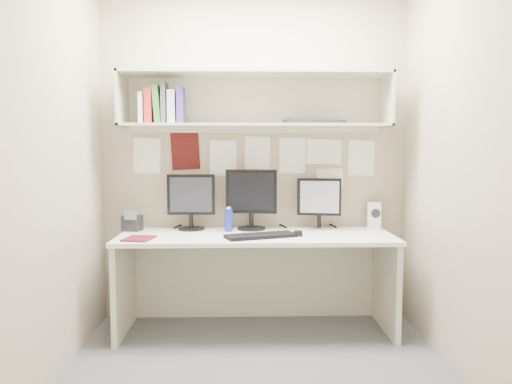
{
  "coord_description": "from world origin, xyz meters",
  "views": [
    {
      "loc": [
        -0.1,
        -2.97,
        1.36
      ],
      "look_at": [
        -0.01,
        0.35,
        1.07
      ],
      "focal_mm": 35.0,
      "sensor_mm": 36.0,
      "label": 1
    }
  ],
  "objects_px": {
    "monitor_left": "(191,199)",
    "monitor_right": "(319,201)",
    "monitor_center": "(251,197)",
    "speaker": "(374,215)",
    "keyboard": "(261,236)",
    "maroon_notebook": "(139,238)",
    "desk_phone": "(132,223)",
    "desk": "(256,283)"
  },
  "relations": [
    {
      "from": "maroon_notebook",
      "to": "desk_phone",
      "type": "relative_size",
      "value": 1.38
    },
    {
      "from": "desk",
      "to": "monitor_right",
      "type": "relative_size",
      "value": 5.04
    },
    {
      "from": "monitor_left",
      "to": "keyboard",
      "type": "relative_size",
      "value": 0.86
    },
    {
      "from": "monitor_center",
      "to": "keyboard",
      "type": "height_order",
      "value": "monitor_center"
    },
    {
      "from": "monitor_center",
      "to": "maroon_notebook",
      "type": "distance_m",
      "value": 0.92
    },
    {
      "from": "monitor_right",
      "to": "speaker",
      "type": "height_order",
      "value": "monitor_right"
    },
    {
      "from": "monitor_right",
      "to": "desk",
      "type": "bearing_deg",
      "value": -145.41
    },
    {
      "from": "desk",
      "to": "monitor_center",
      "type": "distance_m",
      "value": 0.66
    },
    {
      "from": "desk_phone",
      "to": "monitor_right",
      "type": "bearing_deg",
      "value": 16.57
    },
    {
      "from": "keyboard",
      "to": "speaker",
      "type": "height_order",
      "value": "speaker"
    },
    {
      "from": "monitor_center",
      "to": "maroon_notebook",
      "type": "xyz_separation_m",
      "value": [
        -0.79,
        -0.41,
        -0.25
      ]
    },
    {
      "from": "desk",
      "to": "monitor_left",
      "type": "height_order",
      "value": "monitor_left"
    },
    {
      "from": "monitor_left",
      "to": "speaker",
      "type": "relative_size",
      "value": 2.09
    },
    {
      "from": "keyboard",
      "to": "monitor_center",
      "type": "bearing_deg",
      "value": 79.73
    },
    {
      "from": "desk",
      "to": "maroon_notebook",
      "type": "xyz_separation_m",
      "value": [
        -0.82,
        -0.19,
        0.37
      ]
    },
    {
      "from": "desk_phone",
      "to": "desk",
      "type": "bearing_deg",
      "value": 4.3
    },
    {
      "from": "desk",
      "to": "monitor_left",
      "type": "distance_m",
      "value": 0.81
    },
    {
      "from": "maroon_notebook",
      "to": "desk_phone",
      "type": "distance_m",
      "value": 0.39
    },
    {
      "from": "monitor_center",
      "to": "desk_phone",
      "type": "relative_size",
      "value": 2.91
    },
    {
      "from": "monitor_left",
      "to": "desk_phone",
      "type": "bearing_deg",
      "value": -172.43
    },
    {
      "from": "monitor_left",
      "to": "keyboard",
      "type": "xyz_separation_m",
      "value": [
        0.52,
        -0.36,
        -0.22
      ]
    },
    {
      "from": "monitor_left",
      "to": "monitor_right",
      "type": "bearing_deg",
      "value": 1.57
    },
    {
      "from": "monitor_left",
      "to": "keyboard",
      "type": "distance_m",
      "value": 0.67
    },
    {
      "from": "speaker",
      "to": "maroon_notebook",
      "type": "height_order",
      "value": "speaker"
    },
    {
      "from": "maroon_notebook",
      "to": "monitor_right",
      "type": "bearing_deg",
      "value": 28.76
    },
    {
      "from": "monitor_right",
      "to": "maroon_notebook",
      "type": "xyz_separation_m",
      "value": [
        -1.31,
        -0.41,
        -0.21
      ]
    },
    {
      "from": "desk",
      "to": "monitor_right",
      "type": "distance_m",
      "value": 0.8
    },
    {
      "from": "monitor_left",
      "to": "maroon_notebook",
      "type": "distance_m",
      "value": 0.57
    },
    {
      "from": "monitor_left",
      "to": "monitor_center",
      "type": "relative_size",
      "value": 0.92
    },
    {
      "from": "maroon_notebook",
      "to": "desk_phone",
      "type": "bearing_deg",
      "value": 120.04
    },
    {
      "from": "keyboard",
      "to": "desk",
      "type": "bearing_deg",
      "value": 81.95
    },
    {
      "from": "monitor_right",
      "to": "speaker",
      "type": "xyz_separation_m",
      "value": [
        0.44,
        0.04,
        -0.12
      ]
    },
    {
      "from": "speaker",
      "to": "monitor_center",
      "type": "bearing_deg",
      "value": -166.87
    },
    {
      "from": "monitor_left",
      "to": "desk_phone",
      "type": "distance_m",
      "value": 0.48
    },
    {
      "from": "monitor_left",
      "to": "monitor_center",
      "type": "xyz_separation_m",
      "value": [
        0.46,
        -0.0,
        0.02
      ]
    },
    {
      "from": "desk",
      "to": "maroon_notebook",
      "type": "height_order",
      "value": "maroon_notebook"
    },
    {
      "from": "monitor_left",
      "to": "desk_phone",
      "type": "height_order",
      "value": "monitor_left"
    },
    {
      "from": "keyboard",
      "to": "speaker",
      "type": "bearing_deg",
      "value": 4.32
    },
    {
      "from": "monitor_center",
      "to": "speaker",
      "type": "relative_size",
      "value": 2.26
    },
    {
      "from": "monitor_center",
      "to": "monitor_right",
      "type": "height_order",
      "value": "monitor_center"
    },
    {
      "from": "desk_phone",
      "to": "monitor_left",
      "type": "bearing_deg",
      "value": 20.7
    },
    {
      "from": "monitor_center",
      "to": "maroon_notebook",
      "type": "height_order",
      "value": "monitor_center"
    }
  ]
}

